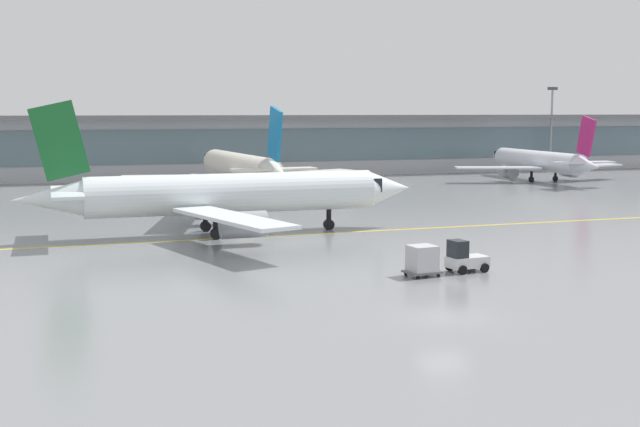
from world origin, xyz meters
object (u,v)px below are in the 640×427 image
gate_airplane_1 (241,167)px  apron_light_mast_1 (551,125)px  gate_airplane_2 (539,161)px  baggage_tug (464,258)px  cargo_dolly_lead (422,260)px  taxiing_regional_jet (228,195)px

gate_airplane_1 → apron_light_mast_1: size_ratio=2.30×
gate_airplane_1 → gate_airplane_2: (45.46, 4.14, -0.35)m
gate_airplane_2 → baggage_tug: size_ratio=10.57×
gate_airplane_1 → baggage_tug: gate_airplane_1 is taller
gate_airplane_2 → apron_light_mast_1: size_ratio=2.05×
gate_airplane_1 → baggage_tug: 53.58m
cargo_dolly_lead → apron_light_mast_1: bearing=44.5°
apron_light_mast_1 → taxiing_regional_jet: bearing=-141.2°
taxiing_regional_jet → gate_airplane_1: bearing=75.4°
baggage_tug → cargo_dolly_lead: (-3.15, -0.41, 0.16)m
baggage_tug → gate_airplane_1: bearing=85.8°
gate_airplane_1 → cargo_dolly_lead: 53.89m
gate_airplane_1 → taxiing_regional_jet: taxiing_regional_jet is taller
gate_airplane_1 → taxiing_regional_jet: size_ratio=0.98×
apron_light_mast_1 → cargo_dolly_lead: bearing=-128.1°
gate_airplane_2 → baggage_tug: bearing=145.4°
gate_airplane_1 → taxiing_regional_jet: (-8.23, -33.11, 0.09)m
gate_airplane_2 → apron_light_mast_1: 20.86m
gate_airplane_1 → apron_light_mast_1: (57.94, 20.13, 4.56)m
apron_light_mast_1 → gate_airplane_2: bearing=-128.0°
gate_airplane_2 → taxiing_regional_jet: (-53.70, -37.26, 0.44)m
taxiing_regional_jet → cargo_dolly_lead: taxiing_regional_jet is taller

